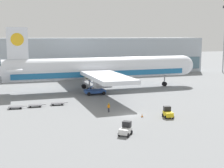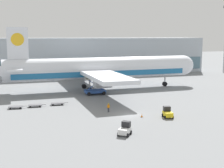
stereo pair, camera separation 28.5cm
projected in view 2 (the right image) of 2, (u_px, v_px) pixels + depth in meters
The scene contains 11 objects.
ground_plane at pixel (129, 115), 59.20m from camera, with size 400.00×400.00×0.00m, color slate.
terminal_building at pixel (92, 56), 124.31m from camera, with size 90.00×18.20×14.00m.
airplane_main at pixel (98, 69), 85.77m from camera, with size 58.05×48.05×17.00m.
scissor_lift_loader at pixel (95, 87), 79.78m from camera, with size 5.22×3.39×4.64m.
baggage_tug_foreground at pixel (167, 113), 57.20m from camera, with size 2.00×2.66×2.00m.
baggage_tug_mid at pixel (125, 129), 47.14m from camera, with size 2.68×2.78×2.00m.
baggage_dolly_lead at pixel (16, 107), 64.25m from camera, with size 3.75×1.73×0.48m.
baggage_dolly_second at pixel (35, 105), 65.80m from camera, with size 3.75×1.73×0.48m.
baggage_dolly_third at pixel (58, 103), 67.64m from camera, with size 3.75×1.73×0.48m.
ground_crew_near at pixel (108, 107), 61.08m from camera, with size 0.55×0.30×1.83m.
traffic_cone_near at pixel (142, 115), 57.49m from camera, with size 0.40×0.40×0.67m.
Camera 2 is at (-20.83, -53.79, 14.88)m, focal length 50.00 mm.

